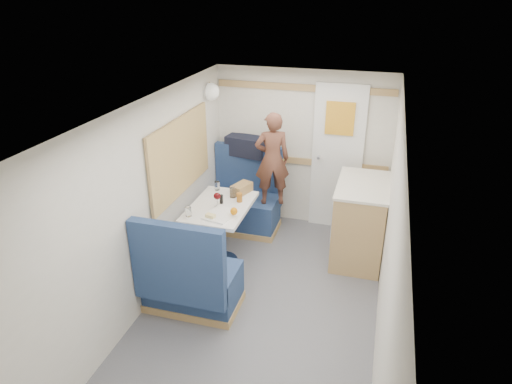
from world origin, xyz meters
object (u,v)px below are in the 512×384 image
(bread_loaf, at_px, (242,188))
(bench_far, at_px, (244,206))
(wine_glass, at_px, (217,197))
(beer_glass, at_px, (239,198))
(orange_fruit, at_px, (234,211))
(pepper_grinder, at_px, (221,199))
(tray, at_px, (220,215))
(cheese_block, at_px, (210,216))
(tumbler_mid, at_px, (217,186))
(dinette_table, at_px, (220,218))
(duffel_bag, at_px, (247,146))
(galley_counter, at_px, (360,221))
(tumbler_right, at_px, (233,192))
(bench_near, at_px, (190,283))
(tumbler_left, at_px, (188,212))
(person, at_px, (272,159))
(dome_light, at_px, (211,92))

(bread_loaf, bearing_deg, bench_far, 104.60)
(wine_glass, height_order, beer_glass, wine_glass)
(bench_far, height_order, wine_glass, bench_far)
(orange_fruit, distance_m, pepper_grinder, 0.33)
(tray, xyz_separation_m, cheese_block, (-0.07, -0.10, 0.03))
(tumbler_mid, bearing_deg, pepper_grinder, -62.15)
(dinette_table, height_order, duffel_bag, duffel_bag)
(galley_counter, height_order, tumbler_right, galley_counter)
(bench_near, distance_m, orange_fruit, 0.85)
(bench_near, height_order, tumbler_mid, bench_near)
(tray, height_order, tumbler_right, tumbler_right)
(tray, height_order, tumbler_left, tumbler_left)
(bench_far, xyz_separation_m, galley_counter, (1.47, -0.31, 0.17))
(dinette_table, relative_size, duffel_bag, 1.80)
(person, xyz_separation_m, beer_glass, (-0.21, -0.62, -0.25))
(cheese_block, relative_size, tumbler_right, 0.84)
(person, relative_size, tumbler_right, 9.94)
(bench_near, bearing_deg, orange_fruit, 71.45)
(pepper_grinder, distance_m, bread_loaf, 0.35)
(duffel_bag, bearing_deg, bench_near, -79.53)
(orange_fruit, xyz_separation_m, wine_glass, (-0.24, 0.15, 0.07))
(beer_glass, bearing_deg, tumbler_mid, 146.63)
(tray, distance_m, orange_fruit, 0.15)
(galley_counter, height_order, cheese_block, galley_counter)
(bench_far, distance_m, bench_near, 1.73)
(wine_glass, height_order, bread_loaf, wine_glass)
(tumbler_left, bearing_deg, bread_loaf, 63.25)
(galley_counter, height_order, orange_fruit, galley_counter)
(person, relative_size, duffel_bag, 2.22)
(galley_counter, height_order, beer_glass, galley_counter)
(beer_glass, bearing_deg, duffel_bag, 102.46)
(orange_fruit, xyz_separation_m, tumbler_right, (-0.16, 0.43, 0.00))
(duffel_bag, height_order, orange_fruit, duffel_bag)
(bench_far, distance_m, cheese_block, 1.27)
(dome_light, xyz_separation_m, tumbler_mid, (0.22, -0.48, -0.98))
(wine_glass, xyz_separation_m, pepper_grinder, (0.01, 0.10, -0.07))
(pepper_grinder, bearing_deg, galley_counter, 18.71)
(galley_counter, bearing_deg, pepper_grinder, -161.29)
(bench_near, relative_size, tumbler_left, 10.26)
(bench_far, height_order, galley_counter, bench_far)
(orange_fruit, relative_size, cheese_block, 0.81)
(pepper_grinder, bearing_deg, dinette_table, -88.71)
(person, distance_m, wine_glass, 0.92)
(dinette_table, bearing_deg, duffel_bag, 92.03)
(person, height_order, tumbler_left, person)
(tray, xyz_separation_m, tumbler_right, (-0.02, 0.45, 0.05))
(tumbler_right, bearing_deg, pepper_grinder, -110.48)
(bench_far, relative_size, duffel_bag, 2.05)
(galley_counter, relative_size, tumbler_left, 8.99)
(wine_glass, bearing_deg, person, 63.78)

